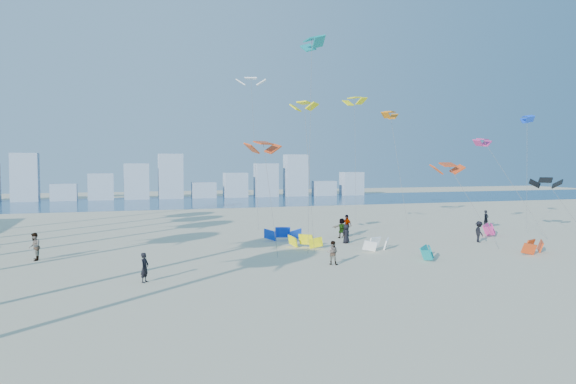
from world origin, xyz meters
name	(u,v)px	position (x,y,z in m)	size (l,w,h in m)	color
ground	(339,320)	(0.00, 0.00, 0.00)	(220.00, 220.00, 0.00)	beige
ocean	(169,202)	(0.00, 72.00, 0.01)	(220.00, 220.00, 0.00)	navy
kitesurfer_near	(145,268)	(-7.31, 9.79, 0.82)	(0.60, 0.39, 1.64)	black
kitesurfer_mid	(332,253)	(4.52, 11.41, 0.77)	(0.75, 0.59, 1.55)	gray
kitesurfers_far	(335,231)	(8.66, 20.78, 0.89)	(42.49, 9.88, 1.92)	black
grounded_kites	(396,240)	(12.53, 17.39, 0.47)	(22.33, 14.32, 1.02)	white
flying_kites	(370,110)	(14.18, 25.38, 11.58)	(30.68, 27.01, 17.15)	#DB4315
distant_skyline	(157,182)	(-1.19, 82.00, 3.09)	(85.00, 3.00, 8.40)	#9EADBF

